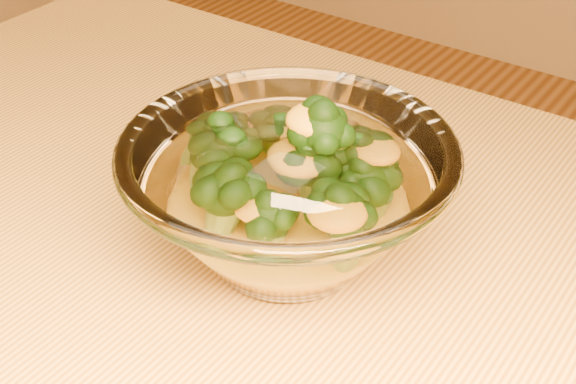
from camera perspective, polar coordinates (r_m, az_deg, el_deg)
The scene contains 3 objects.
glass_bowl at distance 0.56m, azimuth 0.00°, elevation -0.42°, with size 0.23×0.23×0.10m.
cheese_sauce at distance 0.57m, azimuth 0.00°, elevation -2.20°, with size 0.12×0.12×0.03m, color #FCAB15.
broccoli_heap at distance 0.56m, azimuth 0.00°, elevation 1.46°, with size 0.17×0.13×0.09m.
Camera 1 is at (0.18, -0.29, 1.13)m, focal length 50.00 mm.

